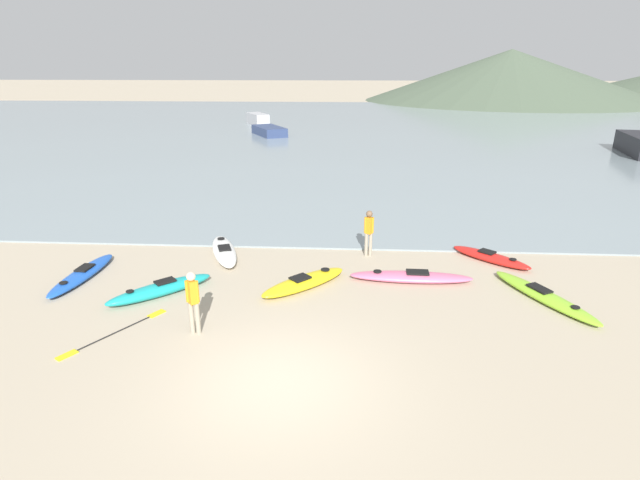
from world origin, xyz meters
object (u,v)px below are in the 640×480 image
(kayak_on_sand_1, at_px, (82,274))
(person_near_waterline, at_px, (369,230))
(kayak_on_sand_5, at_px, (490,257))
(person_near_foreground, at_px, (193,299))
(kayak_on_sand_6, at_px, (161,289))
(moored_boat_1, at_px, (258,119))
(loose_paddle, at_px, (115,333))
(kayak_on_sand_3, at_px, (411,277))
(kayak_on_sand_4, at_px, (544,296))
(kayak_on_sand_0, at_px, (304,282))
(moored_boat_2, at_px, (269,131))
(kayak_on_sand_2, at_px, (224,251))

(kayak_on_sand_1, xyz_separation_m, person_near_waterline, (8.44, 2.37, 0.76))
(kayak_on_sand_5, distance_m, person_near_foreground, 9.54)
(kayak_on_sand_6, xyz_separation_m, moored_boat_1, (-4.61, 40.02, 0.46))
(loose_paddle, bearing_deg, kayak_on_sand_3, 25.42)
(kayak_on_sand_5, bearing_deg, kayak_on_sand_4, -75.97)
(kayak_on_sand_6, distance_m, person_near_foreground, 2.59)
(kayak_on_sand_0, relative_size, kayak_on_sand_4, 0.74)
(person_near_waterline, relative_size, moored_boat_1, 0.40)
(kayak_on_sand_5, xyz_separation_m, person_near_foreground, (-8.06, -5.05, 0.75))
(kayak_on_sand_3, bearing_deg, moored_boat_2, 106.43)
(kayak_on_sand_6, height_order, person_near_waterline, person_near_waterline)
(moored_boat_1, bearing_deg, moored_boat_2, -72.77)
(kayak_on_sand_3, relative_size, loose_paddle, 1.44)
(kayak_on_sand_1, xyz_separation_m, loose_paddle, (2.39, -3.05, -0.11))
(kayak_on_sand_1, height_order, kayak_on_sand_5, kayak_on_sand_5)
(kayak_on_sand_4, relative_size, moored_boat_2, 0.74)
(kayak_on_sand_2, xyz_separation_m, loose_paddle, (-1.32, -5.17, -0.13))
(kayak_on_sand_1, relative_size, kayak_on_sand_3, 0.92)
(person_near_foreground, height_order, person_near_waterline, person_near_foreground)
(moored_boat_1, relative_size, moored_boat_2, 0.82)
(kayak_on_sand_2, bearing_deg, kayak_on_sand_4, -16.47)
(kayak_on_sand_5, distance_m, kayak_on_sand_6, 10.10)
(kayak_on_sand_2, height_order, kayak_on_sand_4, kayak_on_sand_2)
(person_near_foreground, bearing_deg, moored_boat_2, 96.25)
(kayak_on_sand_6, bearing_deg, kayak_on_sand_0, 11.14)
(person_near_waterline, bearing_deg, kayak_on_sand_4, -33.28)
(person_near_foreground, xyz_separation_m, moored_boat_1, (-6.17, 41.96, -0.25))
(kayak_on_sand_2, distance_m, kayak_on_sand_6, 3.24)
(person_near_foreground, xyz_separation_m, moored_boat_2, (-3.73, 34.10, -0.45))
(kayak_on_sand_5, distance_m, person_near_waterline, 3.97)
(person_near_foreground, distance_m, moored_boat_2, 34.31)
(kayak_on_sand_4, xyz_separation_m, person_near_foreground, (-8.75, -2.27, 0.76))
(kayak_on_sand_1, distance_m, kayak_on_sand_3, 9.64)
(kayak_on_sand_3, distance_m, person_near_waterline, 2.43)
(kayak_on_sand_0, xyz_separation_m, kayak_on_sand_4, (6.45, -0.43, -0.03))
(kayak_on_sand_3, bearing_deg, kayak_on_sand_2, 163.73)
(moored_boat_1, bearing_deg, loose_paddle, -84.19)
(person_near_foreground, bearing_deg, loose_paddle, -175.79)
(person_near_foreground, distance_m, loose_paddle, 2.08)
(kayak_on_sand_1, height_order, person_near_waterline, person_near_waterline)
(kayak_on_sand_4, bearing_deg, kayak_on_sand_6, -178.19)
(kayak_on_sand_2, relative_size, person_near_waterline, 2.00)
(kayak_on_sand_3, bearing_deg, kayak_on_sand_5, 32.86)
(kayak_on_sand_5, bearing_deg, kayak_on_sand_3, -147.14)
(moored_boat_2, relative_size, loose_paddle, 1.91)
(moored_boat_1, bearing_deg, kayak_on_sand_6, -83.43)
(kayak_on_sand_5, relative_size, kayak_on_sand_6, 0.93)
(person_near_waterline, bearing_deg, person_near_foreground, -128.25)
(kayak_on_sand_6, relative_size, loose_paddle, 1.04)
(moored_boat_2, bearing_deg, kayak_on_sand_5, -67.92)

